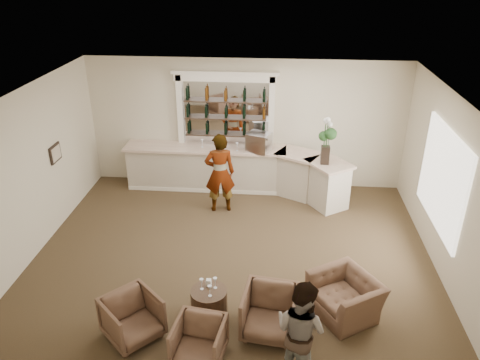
{
  "coord_description": "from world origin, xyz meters",
  "views": [
    {
      "loc": [
        0.83,
        -7.78,
        5.55
      ],
      "look_at": [
        0.08,
        0.9,
        1.32
      ],
      "focal_mm": 35.0,
      "sensor_mm": 36.0,
      "label": 1
    }
  ],
  "objects_px": {
    "guest": "(301,330)",
    "armchair_center": "(199,342)",
    "espresso_machine": "(259,142)",
    "flower_vase": "(327,138)",
    "cocktail_table": "(209,303)",
    "armchair_left": "(132,318)",
    "bar_counter": "(238,170)",
    "armchair_far": "(345,296)",
    "sommelier": "(220,173)",
    "armchair_right": "(270,313)"
  },
  "relations": [
    {
      "from": "guest",
      "to": "armchair_right",
      "type": "relative_size",
      "value": 1.88
    },
    {
      "from": "guest",
      "to": "armchair_left",
      "type": "bearing_deg",
      "value": 25.53
    },
    {
      "from": "sommelier",
      "to": "armchair_center",
      "type": "xyz_separation_m",
      "value": [
        0.26,
        -4.61,
        -0.62
      ]
    },
    {
      "from": "armchair_left",
      "to": "flower_vase",
      "type": "xyz_separation_m",
      "value": [
        3.29,
        4.6,
        1.4
      ]
    },
    {
      "from": "cocktail_table",
      "to": "espresso_machine",
      "type": "relative_size",
      "value": 1.15
    },
    {
      "from": "cocktail_table",
      "to": "guest",
      "type": "xyz_separation_m",
      "value": [
        1.47,
        -1.12,
        0.57
      ]
    },
    {
      "from": "flower_vase",
      "to": "armchair_left",
      "type": "bearing_deg",
      "value": -125.58
    },
    {
      "from": "armchair_left",
      "to": "armchair_center",
      "type": "height_order",
      "value": "armchair_left"
    },
    {
      "from": "cocktail_table",
      "to": "armchair_center",
      "type": "xyz_separation_m",
      "value": [
        -0.01,
        -0.98,
        0.09
      ]
    },
    {
      "from": "cocktail_table",
      "to": "armchair_far",
      "type": "height_order",
      "value": "armchair_far"
    },
    {
      "from": "flower_vase",
      "to": "armchair_far",
      "type": "bearing_deg",
      "value": -88.08
    },
    {
      "from": "espresso_machine",
      "to": "armchair_left",
      "type": "bearing_deg",
      "value": -87.64
    },
    {
      "from": "bar_counter",
      "to": "sommelier",
      "type": "height_order",
      "value": "sommelier"
    },
    {
      "from": "armchair_far",
      "to": "espresso_machine",
      "type": "xyz_separation_m",
      "value": [
        -1.69,
        4.37,
        1.03
      ]
    },
    {
      "from": "armchair_center",
      "to": "flower_vase",
      "type": "xyz_separation_m",
      "value": [
        2.16,
        4.97,
        1.43
      ]
    },
    {
      "from": "sommelier",
      "to": "armchair_center",
      "type": "distance_m",
      "value": 4.66
    },
    {
      "from": "bar_counter",
      "to": "armchair_far",
      "type": "bearing_deg",
      "value": -63.32
    },
    {
      "from": "cocktail_table",
      "to": "armchair_center",
      "type": "bearing_deg",
      "value": -90.3
    },
    {
      "from": "guest",
      "to": "bar_counter",
      "type": "bearing_deg",
      "value": -39.55
    },
    {
      "from": "cocktail_table",
      "to": "armchair_left",
      "type": "height_order",
      "value": "armchair_left"
    },
    {
      "from": "guest",
      "to": "armchair_left",
      "type": "xyz_separation_m",
      "value": [
        -2.6,
        0.51,
        -0.44
      ]
    },
    {
      "from": "bar_counter",
      "to": "armchair_center",
      "type": "height_order",
      "value": "bar_counter"
    },
    {
      "from": "armchair_center",
      "to": "flower_vase",
      "type": "distance_m",
      "value": 5.61
    },
    {
      "from": "cocktail_table",
      "to": "armchair_far",
      "type": "xyz_separation_m",
      "value": [
        2.28,
        0.24,
        0.1
      ]
    },
    {
      "from": "cocktail_table",
      "to": "guest",
      "type": "relative_size",
      "value": 0.38
    },
    {
      "from": "sommelier",
      "to": "flower_vase",
      "type": "height_order",
      "value": "flower_vase"
    },
    {
      "from": "espresso_machine",
      "to": "armchair_right",
      "type": "bearing_deg",
      "value": -64.27
    },
    {
      "from": "cocktail_table",
      "to": "sommelier",
      "type": "xyz_separation_m",
      "value": [
        -0.26,
        3.63,
        0.71
      ]
    },
    {
      "from": "bar_counter",
      "to": "flower_vase",
      "type": "relative_size",
      "value": 5.08
    },
    {
      "from": "cocktail_table",
      "to": "guest",
      "type": "bearing_deg",
      "value": -37.24
    },
    {
      "from": "sommelier",
      "to": "armchair_left",
      "type": "bearing_deg",
      "value": 66.98
    },
    {
      "from": "cocktail_table",
      "to": "flower_vase",
      "type": "xyz_separation_m",
      "value": [
        2.15,
        3.99,
        1.52
      ]
    },
    {
      "from": "cocktail_table",
      "to": "armchair_right",
      "type": "relative_size",
      "value": 0.71
    },
    {
      "from": "armchair_left",
      "to": "flower_vase",
      "type": "height_order",
      "value": "flower_vase"
    },
    {
      "from": "bar_counter",
      "to": "armchair_right",
      "type": "bearing_deg",
      "value": -79.0
    },
    {
      "from": "espresso_machine",
      "to": "flower_vase",
      "type": "xyz_separation_m",
      "value": [
        1.57,
        -0.61,
        0.4
      ]
    },
    {
      "from": "bar_counter",
      "to": "armchair_far",
      "type": "xyz_separation_m",
      "value": [
        2.22,
        -4.42,
        -0.22
      ]
    },
    {
      "from": "armchair_far",
      "to": "flower_vase",
      "type": "xyz_separation_m",
      "value": [
        -0.13,
        3.76,
        1.43
      ]
    },
    {
      "from": "armchair_left",
      "to": "armchair_center",
      "type": "bearing_deg",
      "value": -64.82
    },
    {
      "from": "guest",
      "to": "armchair_far",
      "type": "bearing_deg",
      "value": -84.27
    },
    {
      "from": "guest",
      "to": "flower_vase",
      "type": "height_order",
      "value": "flower_vase"
    },
    {
      "from": "armchair_far",
      "to": "sommelier",
      "type": "bearing_deg",
      "value": -176.02
    },
    {
      "from": "armchair_center",
      "to": "armchair_right",
      "type": "height_order",
      "value": "armchair_right"
    },
    {
      "from": "flower_vase",
      "to": "bar_counter",
      "type": "bearing_deg",
      "value": 162.34
    },
    {
      "from": "guest",
      "to": "espresso_machine",
      "type": "xyz_separation_m",
      "value": [
        -0.88,
        5.72,
        0.56
      ]
    },
    {
      "from": "espresso_machine",
      "to": "sommelier",
      "type": "bearing_deg",
      "value": -110.48
    },
    {
      "from": "guest",
      "to": "armchair_center",
      "type": "bearing_deg",
      "value": 31.47
    },
    {
      "from": "cocktail_table",
      "to": "armchair_right",
      "type": "distance_m",
      "value": 1.08
    },
    {
      "from": "armchair_center",
      "to": "guest",
      "type": "bearing_deg",
      "value": 2.73
    },
    {
      "from": "espresso_machine",
      "to": "guest",
      "type": "bearing_deg",
      "value": -60.61
    }
  ]
}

